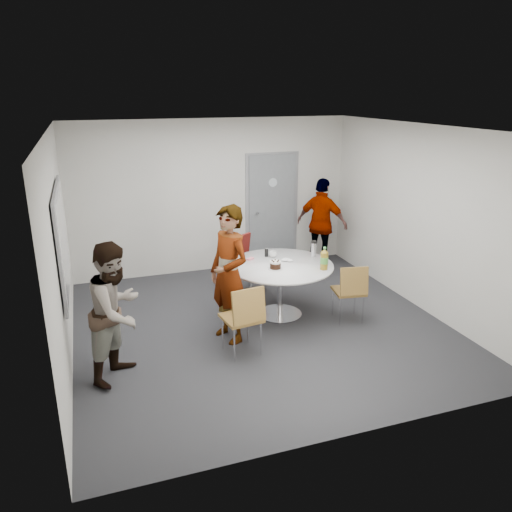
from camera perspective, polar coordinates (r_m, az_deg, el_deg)
name	(u,v)px	position (r m, az deg, el deg)	size (l,w,h in m)	color
floor	(261,325)	(7.09, 0.53, -7.93)	(5.00, 5.00, 0.00)	black
ceiling	(261,128)	(6.37, 0.60, 14.39)	(5.00, 5.00, 0.00)	silver
wall_back	(214,197)	(8.93, -4.87, 6.77)	(5.00, 5.00, 0.00)	beige
wall_left	(59,252)	(6.26, -21.55, 0.39)	(5.00, 5.00, 0.00)	beige
wall_right	(420,218)	(7.78, 18.23, 4.14)	(5.00, 5.00, 0.00)	beige
wall_front	(357,307)	(4.46, 11.44, -5.77)	(5.00, 5.00, 0.00)	beige
door	(272,210)	(9.31, 1.81, 5.27)	(1.02, 0.17, 2.12)	slate
whiteboard	(62,239)	(6.42, -21.26, 1.80)	(0.04, 1.90, 1.25)	gray
table	(283,271)	(7.15, 3.06, -1.77)	(1.51, 1.51, 1.11)	silver
chair_near_left	(245,314)	(6.09, -1.32, -6.64)	(0.50, 0.54, 0.93)	brown
chair_near_right	(351,288)	(7.10, 10.81, -3.60)	(0.48, 0.51, 0.86)	brown
chair_far	(246,258)	(8.04, -1.20, -0.20)	(0.62, 0.64, 0.94)	#5D1612
person_main	(229,275)	(6.40, -3.09, -2.13)	(0.66, 0.43, 1.81)	#A5C6EA
person_left	(116,311)	(5.81, -15.66, -6.10)	(0.78, 0.61, 1.61)	white
person_right	(322,224)	(9.19, 7.53, 3.68)	(0.97, 0.40, 1.66)	black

